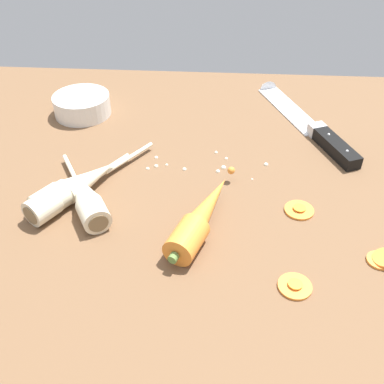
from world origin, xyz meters
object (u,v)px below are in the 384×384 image
whole_carrot (201,217)px  carrot_slice_stray_near (299,209)px  parsnip_mid_left (79,184)px  carrot_slice_stray_mid (295,285)px  parsnip_back (85,197)px  chefs_knife (300,117)px  prep_bowl (82,104)px  parsnip_mid_right (69,188)px  parsnip_front (62,195)px

whole_carrot → carrot_slice_stray_near: whole_carrot is taller
parsnip_mid_left → carrot_slice_stray_mid: parsnip_mid_left is taller
parsnip_back → carrot_slice_stray_near: size_ratio=4.18×
whole_carrot → parsnip_back: size_ratio=1.12×
whole_carrot → carrot_slice_stray_mid: whole_carrot is taller
parsnip_back → carrot_slice_stray_near: parsnip_back is taller
chefs_knife → prep_bowl: prep_bowl is taller
carrot_slice_stray_mid → prep_bowl: 55.60cm
parsnip_mid_right → parsnip_back: (3.02, -1.92, -0.00)cm
chefs_knife → parsnip_mid_right: parsnip_mid_right is taller
parsnip_mid_right → chefs_knife: bearing=35.0°
chefs_knife → carrot_slice_stray_near: (-3.47, -27.27, -0.29)cm
parsnip_front → carrot_slice_stray_mid: 35.51cm
whole_carrot → parsnip_mid_left: bearing=161.7°
whole_carrot → parsnip_back: (-17.13, 3.28, -0.12)cm
whole_carrot → carrot_slice_stray_near: size_ratio=4.69×
parsnip_front → carrot_slice_stray_mid: size_ratio=3.87×
parsnip_mid_left → prep_bowl: size_ratio=1.91×
prep_bowl → parsnip_back: bearing=-74.3°
parsnip_front → parsnip_mid_right: same height
whole_carrot → parsnip_mid_left: 19.97cm
chefs_knife → parsnip_back: (-34.98, -28.50, 1.33)cm
parsnip_mid_left → carrot_slice_stray_mid: 35.07cm
chefs_knife → prep_bowl: size_ratio=3.03×
carrot_slice_stray_near → carrot_slice_stray_mid: 14.59cm
parsnip_mid_right → whole_carrot: bearing=-14.5°
parsnip_front → parsnip_mid_left: same height
chefs_knife → parsnip_mid_left: parsnip_mid_left is taller
parsnip_front → parsnip_mid_right: bearing=71.5°
chefs_knife → prep_bowl: 42.92cm
carrot_slice_stray_mid → carrot_slice_stray_near: bearing=81.1°
chefs_knife → whole_carrot: 36.48cm
parsnip_front → parsnip_mid_right: 1.68cm
parsnip_mid_left → prep_bowl: same height
whole_carrot → parsnip_front: size_ratio=1.25×
parsnip_front → prep_bowl: bearing=98.9°
whole_carrot → parsnip_mid_right: size_ratio=1.20×
chefs_knife → parsnip_front: bearing=-143.8°
parsnip_front → carrot_slice_stray_mid: parsnip_front is taller
carrot_slice_stray_mid → parsnip_mid_left: bearing=152.5°
whole_carrot → prep_bowl: bearing=128.6°
parsnip_mid_left → parsnip_mid_right: bearing=-138.2°
parsnip_mid_left → carrot_slice_stray_near: (33.34, -1.75, -1.62)cm
whole_carrot → parsnip_back: whole_carrot is taller
parsnip_front → parsnip_back: bearing=-5.4°
parsnip_front → parsnip_mid_left: 3.17cm
whole_carrot → parsnip_mid_right: bearing=165.5°
whole_carrot → parsnip_back: 17.44cm
parsnip_front → parsnip_mid_left: (1.73, 2.66, -0.00)cm
prep_bowl → parsnip_mid_left: bearing=-76.4°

